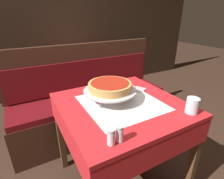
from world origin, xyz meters
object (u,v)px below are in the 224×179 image
Objects in this scene: deep_dish_pizza at (110,86)px; pepper_shaker at (120,134)px; water_glass_near at (192,105)px; pizza_pan_stand at (110,91)px; dining_table_front at (121,117)px; dining_table_rear at (83,63)px; salt_shaker at (111,137)px; pizza_server at (136,92)px; booth_bench at (91,108)px; condiment_caddy at (87,53)px.

deep_dish_pizza reaches higher than pepper_shaker.
water_glass_near is (0.38, -0.40, -0.06)m from deep_dish_pizza.
dining_table_front is at bearing -50.65° from pizza_pan_stand.
dining_table_rear is 2.04m from salt_shaker.
pizza_server is 0.45m from water_glass_near.
water_glass_near is at bearing -46.69° from pizza_pan_stand.
water_glass_near is at bearing 0.89° from salt_shaker.
water_glass_near is 0.54m from pepper_shaker.
pizza_server reaches higher than dining_table_rear.
booth_bench is 1.24m from water_glass_near.
booth_bench is 20.27× the size of pepper_shaker.
salt_shaker reaches higher than dining_table_front.
dining_table_rear is 8.81× the size of pepper_shaker.
deep_dish_pizza reaches higher than salt_shaker.
deep_dish_pizza is (-0.06, 0.07, 0.23)m from dining_table_front.
pizza_pan_stand is at bearing -100.37° from booth_bench.
deep_dish_pizza is at bearing 62.18° from salt_shaker.
salt_shaker reaches higher than pizza_server.
deep_dish_pizza is 1.52m from condiment_caddy.
dining_table_front is at bearing -100.67° from dining_table_rear.
dining_table_rear is at bearing 90.47° from water_glass_near.
water_glass_near is at bearing -90.97° from condiment_caddy.
dining_table_rear is 2.05× the size of pizza_pan_stand.
pizza_pan_stand is 2.24× the size of condiment_caddy.
pepper_shaker reaches higher than dining_table_front.
pizza_pan_stand reaches higher than pizza_server.
pizza_server is 2.50× the size of water_glass_near.
booth_bench reaches higher than deep_dish_pizza.
condiment_caddy is at bearing 74.42° from deep_dish_pizza.
pepper_shaker is (-0.22, -0.34, 0.16)m from dining_table_front.
pizza_pan_stand is at bearing -173.32° from pizza_server.
condiment_caddy is (0.62, 1.87, -0.00)m from salt_shaker.
condiment_caddy is (0.05, -0.08, 0.16)m from dining_table_rear.
booth_bench is at bearing 84.61° from dining_table_front.
booth_bench is at bearing 75.10° from pepper_shaker.
dining_table_front is at bearing 134.08° from water_glass_near.
pepper_shaker is (-0.30, -1.12, 0.49)m from booth_bench.
dining_table_rear is at bearing 74.56° from booth_bench.
booth_bench reaches higher than dining_table_rear.
pepper_shaker is (-0.17, -0.41, -0.07)m from deep_dish_pizza.
water_glass_near is 1.20× the size of salt_shaker.
dining_table_rear is 7.56× the size of water_glass_near.
condiment_caddy is at bearing 72.91° from pepper_shaker.
deep_dish_pizza is (-0.00, 0.00, 0.04)m from pizza_pan_stand.
pizza_pan_stand is at bearing -105.58° from condiment_caddy.
dining_table_rear is 2.51× the size of deep_dish_pizza.
pizza_pan_stand is at bearing -103.14° from dining_table_rear.
water_glass_near is (0.02, -1.95, 0.18)m from dining_table_rear.
pepper_shaker reaches higher than dining_table_rear.
dining_table_rear is 1.95m from water_glass_near.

